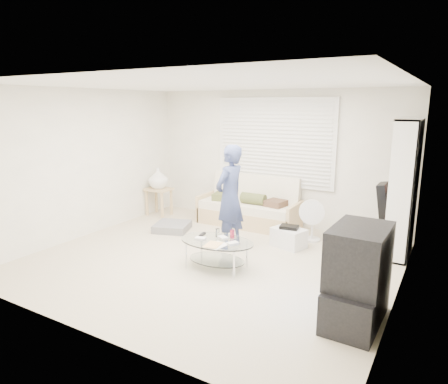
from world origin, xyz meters
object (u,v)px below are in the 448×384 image
Objects in this scene: bookshelf at (403,189)px; coffee_table at (217,246)px; futon_sofa at (249,209)px; tv_unit at (357,277)px.

coffee_table is (-2.11, -1.81, -0.70)m from bookshelf.
futon_sofa is 1.83× the size of tv_unit.
tv_unit is (-0.13, -2.28, -0.52)m from bookshelf.
coffee_table is (-1.98, 0.48, -0.18)m from tv_unit.
tv_unit is (2.52, -2.54, 0.20)m from futon_sofa.
tv_unit is 0.94× the size of coffee_table.
coffee_table is (0.54, -2.06, 0.02)m from futon_sofa.
bookshelf reaches higher than coffee_table.
bookshelf is 2.86m from coffee_table.
bookshelf is at bearing 40.64° from coffee_table.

